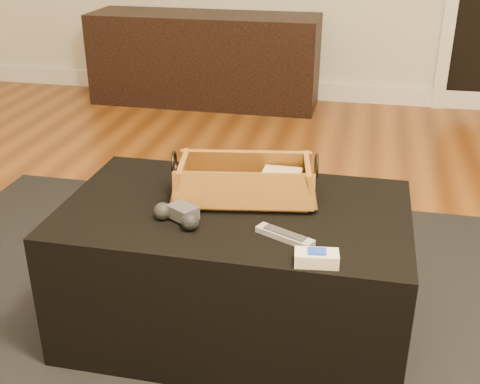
% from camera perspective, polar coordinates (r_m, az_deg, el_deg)
% --- Properties ---
extents(floor, '(5.00, 5.50, 0.01)m').
position_cam_1_polar(floor, '(1.89, -2.21, -14.82)').
color(floor, brown).
rests_on(floor, ground).
extents(baseboard, '(5.00, 0.04, 0.12)m').
position_cam_1_polar(baseboard, '(4.31, 6.83, 9.49)').
color(baseboard, white).
rests_on(baseboard, floor).
extents(media_cabinet, '(1.52, 0.45, 0.60)m').
position_cam_1_polar(media_cabinet, '(4.16, -3.36, 12.46)').
color(media_cabinet, black).
rests_on(media_cabinet, floor).
extents(area_rug, '(2.60, 2.00, 0.01)m').
position_cam_1_polar(area_rug, '(1.93, -0.79, -13.51)').
color(area_rug, black).
rests_on(area_rug, floor).
extents(ottoman, '(1.00, 0.60, 0.42)m').
position_cam_1_polar(ottoman, '(1.84, -0.48, -7.31)').
color(ottoman, black).
rests_on(ottoman, area_rug).
extents(tv_remote, '(0.23, 0.11, 0.02)m').
position_cam_1_polar(tv_remote, '(1.77, -0.25, -0.04)').
color(tv_remote, black).
rests_on(tv_remote, wicker_basket).
extents(cloth_bundle, '(0.12, 0.08, 0.06)m').
position_cam_1_polar(cloth_bundle, '(1.80, 3.99, 1.08)').
color(cloth_bundle, tan).
rests_on(cloth_bundle, wicker_basket).
extents(wicker_basket, '(0.45, 0.28, 0.15)m').
position_cam_1_polar(wicker_basket, '(1.77, 0.45, 0.84)').
color(wicker_basket, '#AD6627').
rests_on(wicker_basket, ottoman).
extents(game_controller, '(0.16, 0.12, 0.05)m').
position_cam_1_polar(game_controller, '(1.65, -5.82, -2.15)').
color(game_controller, '#3C3B3F').
rests_on(game_controller, ottoman).
extents(silver_remote, '(0.17, 0.11, 0.02)m').
position_cam_1_polar(silver_remote, '(1.58, 4.26, -4.15)').
color(silver_remote, '#AEB1B6').
rests_on(silver_remote, ottoman).
extents(cream_gadget, '(0.11, 0.07, 0.04)m').
position_cam_1_polar(cream_gadget, '(1.47, 7.27, -6.21)').
color(cream_gadget, silver).
rests_on(cream_gadget, ottoman).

